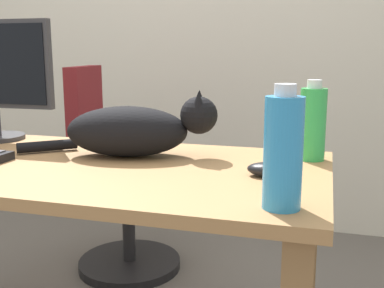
{
  "coord_description": "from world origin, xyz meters",
  "views": [
    {
      "loc": [
        0.74,
        -1.15,
        1.02
      ],
      "look_at": [
        0.39,
        0.05,
        0.77
      ],
      "focal_mm": 43.76,
      "sensor_mm": 36.0,
      "label": 1
    }
  ],
  "objects_px": {
    "office_chair": "(117,183)",
    "water_bottle": "(313,123)",
    "cat": "(135,129)",
    "spray_bottle": "(283,151)",
    "computer_mouse": "(269,170)"
  },
  "relations": [
    {
      "from": "office_chair",
      "to": "water_bottle",
      "type": "bearing_deg",
      "value": -32.05
    },
    {
      "from": "cat",
      "to": "water_bottle",
      "type": "height_order",
      "value": "water_bottle"
    },
    {
      "from": "water_bottle",
      "to": "spray_bottle",
      "type": "height_order",
      "value": "spray_bottle"
    },
    {
      "from": "cat",
      "to": "spray_bottle",
      "type": "distance_m",
      "value": 0.59
    },
    {
      "from": "office_chair",
      "to": "spray_bottle",
      "type": "xyz_separation_m",
      "value": [
        0.85,
        -1.01,
        0.41
      ]
    },
    {
      "from": "office_chair",
      "to": "computer_mouse",
      "type": "bearing_deg",
      "value": -44.52
    },
    {
      "from": "cat",
      "to": "water_bottle",
      "type": "relative_size",
      "value": 2.62
    },
    {
      "from": "water_bottle",
      "to": "office_chair",
      "type": "bearing_deg",
      "value": 147.95
    },
    {
      "from": "cat",
      "to": "computer_mouse",
      "type": "xyz_separation_m",
      "value": [
        0.41,
        -0.12,
        -0.06
      ]
    },
    {
      "from": "spray_bottle",
      "to": "water_bottle",
      "type": "bearing_deg",
      "value": 84.99
    },
    {
      "from": "spray_bottle",
      "to": "cat",
      "type": "bearing_deg",
      "value": 142.44
    },
    {
      "from": "spray_bottle",
      "to": "office_chair",
      "type": "bearing_deg",
      "value": 129.84
    },
    {
      "from": "office_chair",
      "to": "cat",
      "type": "bearing_deg",
      "value": -59.93
    },
    {
      "from": "cat",
      "to": "computer_mouse",
      "type": "relative_size",
      "value": 5.48
    },
    {
      "from": "computer_mouse",
      "to": "water_bottle",
      "type": "height_order",
      "value": "water_bottle"
    }
  ]
}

